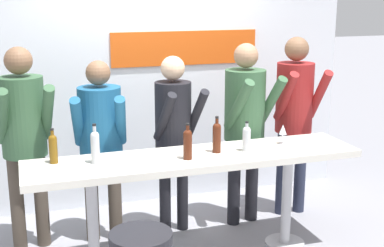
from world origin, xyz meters
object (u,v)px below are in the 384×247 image
object	(u,v)px
wine_glass_0	(283,130)
wine_bottle_3	(53,147)
tasting_table	(195,170)
person_center	(245,115)
wine_bottle_2	(247,137)
person_far_left	(24,127)
person_left	(101,133)
person_center_left	(174,125)
person_center_right	(295,106)
wine_bottle_0	(217,136)
wine_bottle_1	(188,143)
wine_bottle_4	(95,146)

from	to	relation	value
wine_glass_0	wine_bottle_3	bearing A→B (deg)	178.01
tasting_table	wine_bottle_3	distance (m)	1.17
person_center	wine_bottle_2	size ratio (longest dim) A/B	6.90
tasting_table	person_far_left	world-z (taller)	person_far_left
wine_bottle_2	tasting_table	bearing A→B (deg)	177.06
person_left	person_center_left	size ratio (longest dim) A/B	0.99
person_center_right	person_left	bearing A→B (deg)	-176.37
wine_bottle_0	wine_bottle_1	xyz separation A→B (m)	(-0.29, -0.10, -0.00)
person_center_left	person_center	distance (m)	0.72
wine_bottle_0	wine_bottle_2	size ratio (longest dim) A/B	1.20
wine_bottle_3	person_center	bearing A→B (deg)	13.03
tasting_table	person_center_right	world-z (taller)	person_center_right
person_left	person_center	distance (m)	1.39
person_center_left	wine_bottle_0	bearing A→B (deg)	-79.16
person_center_left	wine_bottle_2	size ratio (longest dim) A/B	6.55
person_center_left	person_left	bearing A→B (deg)	166.71
person_left	person_center_left	distance (m)	0.67
person_center_left	person_far_left	bearing A→B (deg)	166.48
wine_bottle_1	wine_bottle_4	bearing A→B (deg)	170.27
person_center	wine_bottle_3	bearing A→B (deg)	-178.17
person_center_right	wine_glass_0	world-z (taller)	person_center_right
wine_bottle_1	wine_bottle_4	distance (m)	0.74
wine_bottle_1	person_center_left	bearing A→B (deg)	83.41
person_center_right	wine_glass_0	size ratio (longest dim) A/B	10.38
tasting_table	wine_bottle_0	size ratio (longest dim) A/B	8.98
person_left	wine_glass_0	bearing A→B (deg)	-8.29
person_center_left	wine_bottle_4	xyz separation A→B (m)	(-0.80, -0.54, 0.03)
tasting_table	person_center	distance (m)	0.95
person_center_left	person_center_right	world-z (taller)	person_center_right
person_left	wine_bottle_0	distance (m)	1.07
wine_glass_0	wine_bottle_2	bearing A→B (deg)	-164.98
wine_bottle_1	wine_bottle_2	size ratio (longest dim) A/B	1.15
person_center_left	wine_bottle_1	size ratio (longest dim) A/B	5.67
person_far_left	person_center	size ratio (longest dim) A/B	1.01
person_center_right	person_center_left	bearing A→B (deg)	-174.40
person_far_left	wine_bottle_1	bearing A→B (deg)	-37.70
person_left	wine_bottle_3	xyz separation A→B (m)	(-0.44, -0.47, 0.03)
tasting_table	person_center	bearing A→B (deg)	39.50
person_center_left	wine_bottle_4	bearing A→B (deg)	-156.13
tasting_table	wine_bottle_3	xyz separation A→B (m)	(-1.13, 0.15, 0.26)
person_center	wine_glass_0	distance (m)	0.52
person_center	wine_bottle_0	distance (m)	0.75
wine_bottle_2	wine_glass_0	size ratio (longest dim) A/B	1.47
person_far_left	wine_glass_0	world-z (taller)	person_far_left
wine_bottle_3	wine_glass_0	xyz separation A→B (m)	(1.98, -0.07, -0.00)
wine_bottle_3	wine_bottle_4	world-z (taller)	wine_bottle_4
tasting_table	wine_bottle_4	distance (m)	0.86
person_left	wine_bottle_4	xyz separation A→B (m)	(-0.13, -0.58, 0.05)
person_center_right	wine_glass_0	xyz separation A→B (m)	(-0.42, -0.55, -0.08)
wine_bottle_4	person_center_right	bearing A→B (deg)	15.91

